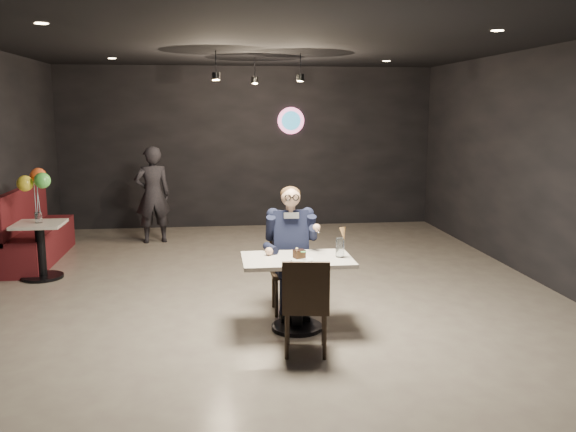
{
  "coord_description": "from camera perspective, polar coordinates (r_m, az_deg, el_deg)",
  "views": [
    {
      "loc": [
        -0.65,
        -7.04,
        2.23
      ],
      "look_at": [
        0.14,
        -0.55,
        1.07
      ],
      "focal_mm": 38.0,
      "sensor_mm": 36.0,
      "label": 1
    }
  ],
  "objects": [
    {
      "name": "pendant_lights",
      "position": [
        9.08,
        -2.88,
        14.15
      ],
      "size": [
        1.4,
        1.2,
        0.36
      ],
      "primitive_type": "cube",
      "color": "black",
      "rests_on": "floor"
    },
    {
      "name": "floor",
      "position": [
        7.41,
        -1.57,
        -7.46
      ],
      "size": [
        9.0,
        9.0,
        0.0
      ],
      "primitive_type": "plane",
      "color": "gray",
      "rests_on": "ground"
    },
    {
      "name": "chair_near",
      "position": [
        5.63,
        1.68,
        -8.25
      ],
      "size": [
        0.48,
        0.52,
        0.92
      ],
      "primitive_type": "cube",
      "rotation": [
        0.0,
        0.0,
        -0.15
      ],
      "color": "black",
      "rests_on": "floor"
    },
    {
      "name": "balloon_vase",
      "position": [
        8.6,
        -22.31,
        -0.13
      ],
      "size": [
        0.09,
        0.09,
        0.14
      ],
      "primitive_type": "cylinder",
      "color": "silver",
      "rests_on": "side_table"
    },
    {
      "name": "side_table",
      "position": [
        8.69,
        -22.12,
        -2.96
      ],
      "size": [
        0.62,
        0.62,
        0.77
      ],
      "primitive_type": "cube",
      "color": "silver",
      "rests_on": "floor"
    },
    {
      "name": "sundae_glass",
      "position": [
        6.15,
        4.88,
        -2.97
      ],
      "size": [
        0.09,
        0.09,
        0.19
      ],
      "primitive_type": "cylinder",
      "color": "silver",
      "rests_on": "main_table"
    },
    {
      "name": "main_table",
      "position": [
        6.23,
        0.84,
        -7.27
      ],
      "size": [
        1.1,
        0.7,
        0.75
      ],
      "primitive_type": "cube",
      "color": "silver",
      "rests_on": "floor"
    },
    {
      "name": "seated_man",
      "position": [
        6.66,
        0.21,
        -3.04
      ],
      "size": [
        0.6,
        0.8,
        1.44
      ],
      "primitive_type": "cube",
      "color": "black",
      "rests_on": "floor"
    },
    {
      "name": "wall_sign",
      "position": [
        11.6,
        0.27,
        8.91
      ],
      "size": [
        0.5,
        0.06,
        0.5
      ],
      "primitive_type": null,
      "color": "pink",
      "rests_on": "floor"
    },
    {
      "name": "cake_slice",
      "position": [
        6.06,
        1.06,
        -3.61
      ],
      "size": [
        0.13,
        0.12,
        0.07
      ],
      "primitive_type": "cube",
      "rotation": [
        0.0,
        0.0,
        0.35
      ],
      "color": "black",
      "rests_on": "dessert_plate"
    },
    {
      "name": "wafer_cone",
      "position": [
        6.09,
        5.2,
        -1.68
      ],
      "size": [
        0.08,
        0.08,
        0.13
      ],
      "primitive_type": "cone",
      "rotation": [
        0.0,
        0.0,
        0.26
      ],
      "color": "tan",
      "rests_on": "sundae_glass"
    },
    {
      "name": "mint_leaf",
      "position": [
        5.98,
        1.46,
        -3.37
      ],
      "size": [
        0.06,
        0.04,
        0.01
      ],
      "primitive_type": "ellipsoid",
      "color": "#2D8B3F",
      "rests_on": "cake_slice"
    },
    {
      "name": "chair_far",
      "position": [
        6.73,
        0.21,
        -5.2
      ],
      "size": [
        0.42,
        0.46,
        0.92
      ],
      "primitive_type": "cube",
      "color": "black",
      "rests_on": "floor"
    },
    {
      "name": "booth_bench",
      "position": [
        9.68,
        -22.38,
        -0.74
      ],
      "size": [
        0.54,
        2.17,
        1.09
      ],
      "primitive_type": "cube",
      "color": "#420E11",
      "rests_on": "floor"
    },
    {
      "name": "dessert_plate",
      "position": [
        6.03,
        1.32,
        -4.09
      ],
      "size": [
        0.23,
        0.23,
        0.01
      ],
      "primitive_type": "cylinder",
      "color": "white",
      "rests_on": "main_table"
    },
    {
      "name": "passerby",
      "position": [
        10.4,
        -12.54,
        1.95
      ],
      "size": [
        0.66,
        0.51,
        1.62
      ],
      "primitive_type": "imported",
      "rotation": [
        0.0,
        0.0,
        3.37
      ],
      "color": "black",
      "rests_on": "floor"
    },
    {
      "name": "balloon_bunch",
      "position": [
        8.55,
        -22.49,
        2.44
      ],
      "size": [
        0.38,
        0.38,
        0.62
      ],
      "primitive_type": "cube",
      "color": "yellow",
      "rests_on": "balloon_vase"
    }
  ]
}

